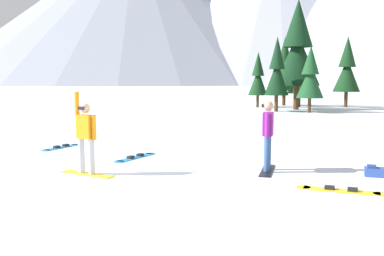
# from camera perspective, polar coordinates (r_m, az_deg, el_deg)

# --- Properties ---
(ground_plane) EXTENTS (800.00, 800.00, 0.00)m
(ground_plane) POSITION_cam_1_polar(r_m,az_deg,el_deg) (9.66, -5.10, -7.21)
(ground_plane) COLOR silver
(snowboarder_foreground) EXTENTS (1.53, 0.55, 1.99)m
(snowboarder_foreground) POSITION_cam_1_polar(r_m,az_deg,el_deg) (10.54, -13.94, -1.02)
(snowboarder_foreground) COLOR yellow
(snowboarder_foreground) RESTS_ON ground_plane
(snowboarder_midground) EXTENTS (0.39, 1.49, 1.75)m
(snowboarder_midground) POSITION_cam_1_polar(r_m,az_deg,el_deg) (10.78, 10.05, -0.82)
(snowboarder_midground) COLOR black
(snowboarder_midground) RESTS_ON ground_plane
(loose_snowboard_far_spare) EXTENTS (1.79, 0.35, 0.09)m
(loose_snowboard_far_spare) POSITION_cam_1_polar(r_m,az_deg,el_deg) (9.39, 19.20, -7.82)
(loose_snowboard_far_spare) COLOR yellow
(loose_snowboard_far_spare) RESTS_ON ground_plane
(loose_snowboard_near_left) EXTENTS (0.49, 1.68, 0.09)m
(loose_snowboard_near_left) POSITION_cam_1_polar(r_m,az_deg,el_deg) (15.05, -16.99, -2.43)
(loose_snowboard_near_left) COLOR #1E8CD8
(loose_snowboard_near_left) RESTS_ON ground_plane
(loose_snowboard_near_right) EXTENTS (0.61, 1.80, 0.09)m
(loose_snowboard_near_right) POSITION_cam_1_polar(r_m,az_deg,el_deg) (12.65, -7.52, -3.86)
(loose_snowboard_near_right) COLOR #1E8CD8
(loose_snowboard_near_right) RESTS_ON ground_plane
(backpack_blue) EXTENTS (0.52, 0.33, 0.26)m
(backpack_blue) POSITION_cam_1_polar(r_m,az_deg,el_deg) (11.07, 23.07, -5.35)
(backpack_blue) COLOR #2D4C9E
(backpack_blue) RESTS_ON ground_plane
(pine_tree_broad) EXTENTS (2.13, 2.13, 5.75)m
(pine_tree_broad) POSITION_cam_1_polar(r_m,az_deg,el_deg) (37.29, 19.93, 7.43)
(pine_tree_broad) COLOR #472D19
(pine_tree_broad) RESTS_ON ground_plane
(pine_tree_short) EXTENTS (2.15, 2.15, 5.92)m
(pine_tree_short) POSITION_cam_1_polar(r_m,az_deg,el_deg) (38.40, 12.21, 7.77)
(pine_tree_short) COLOR #472D19
(pine_tree_short) RESTS_ON ground_plane
(pine_tree_young) EXTENTS (1.57, 1.57, 4.49)m
(pine_tree_young) POSITION_cam_1_polar(r_m,az_deg,el_deg) (35.55, 8.77, 6.69)
(pine_tree_young) COLOR #472D19
(pine_tree_young) RESTS_ON ground_plane
(pine_tree_twin) EXTENTS (1.69, 1.69, 5.26)m
(pine_tree_twin) POSITION_cam_1_polar(r_m,az_deg,el_deg) (30.95, 11.23, 7.45)
(pine_tree_twin) COLOR #472D19
(pine_tree_twin) RESTS_ON ground_plane
(pine_tree_tall) EXTENTS (3.41, 3.41, 8.19)m
(pine_tree_tall) POSITION_cam_1_polar(r_m,az_deg,el_deg) (33.39, 13.85, 10.07)
(pine_tree_tall) COLOR #472D19
(pine_tree_tall) RESTS_ON ground_plane
(pine_tree_slender) EXTENTS (1.83, 1.83, 4.58)m
(pine_tree_slender) POSITION_cam_1_polar(r_m,az_deg,el_deg) (30.48, 15.46, 6.67)
(pine_tree_slender) COLOR #472D19
(pine_tree_slender) RESTS_ON ground_plane
(pine_tree_leaning) EXTENTS (1.95, 1.95, 5.09)m
(pine_tree_leaning) POSITION_cam_1_polar(r_m,az_deg,el_deg) (36.61, 14.13, 7.08)
(pine_tree_leaning) COLOR #472D19
(pine_tree_leaning) RESTS_ON ground_plane
(peak_central_summit) EXTENTS (207.69, 207.69, 80.16)m
(peak_central_summit) POSITION_cam_1_polar(r_m,az_deg,el_deg) (245.41, -7.25, 15.75)
(peak_central_summit) COLOR #8C93A3
(peak_central_summit) RESTS_ON ground_plane
(peak_north_spur) EXTENTS (149.73, 149.73, 74.27)m
(peak_north_spur) POSITION_cam_1_polar(r_m,az_deg,el_deg) (224.54, 11.01, 15.76)
(peak_north_spur) COLOR #9EA3B2
(peak_north_spur) RESTS_ON ground_plane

